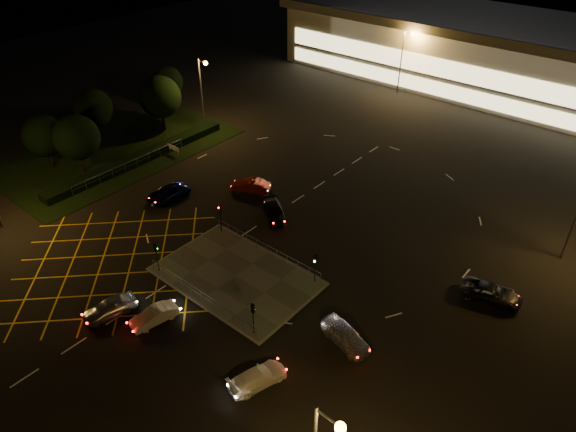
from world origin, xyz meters
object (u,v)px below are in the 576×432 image
Objects in this scene: car_left_blue at (168,193)px; car_right_silver at (346,336)px; signal_sw at (156,251)px; car_near_silver at (109,307)px; car_far_dkgrey at (274,211)px; car_circ_red at (251,185)px; signal_nw at (220,213)px; car_queue_white at (154,316)px; car_approach_white at (257,377)px; signal_ne at (315,262)px; signal_se at (253,313)px; car_east_grey at (491,293)px.

car_right_silver is at bearing -6.60° from car_left_blue.
car_near_silver is (1.27, -6.10, -1.62)m from signal_sw.
car_circ_red is at bearing 104.52° from car_far_dkgrey.
signal_sw is 1.00× the size of signal_nw.
car_approach_white is (10.65, 0.94, -0.00)m from car_queue_white.
signal_sw is at bearing -39.74° from car_left_blue.
signal_sw is 15.91m from car_approach_white.
signal_ne is 21.41m from car_left_blue.
car_queue_white is at bearing 41.04° from car_near_silver.
signal_se is at bearing -108.26° from car_far_dkgrey.
car_right_silver is at bearing 137.31° from car_east_grey.
signal_nw is 0.66× the size of car_far_dkgrey.
car_approach_white is (24.80, -12.02, -0.05)m from car_left_blue.
signal_se is 0.63× the size of car_left_blue.
car_left_blue is 27.90m from car_right_silver.
signal_sw is 6.65m from car_queue_white.
car_left_blue is at bearing -67.27° from car_circ_red.
signal_nw is 12.00m from signal_ne.
car_near_silver reaches higher than car_east_grey.
car_east_grey is (28.27, 0.22, -0.02)m from car_circ_red.
car_queue_white is 19.18m from car_left_blue.
signal_sw is 1.00× the size of signal_se.
car_left_blue is at bearing 178.10° from signal_ne.
signal_nw is at bearing 94.68° from car_east_grey.
car_right_silver reaches higher than car_far_dkgrey.
car_near_silver is 1.12× the size of car_queue_white.
car_east_grey is at bearing 17.88° from signal_nw.
signal_sw is 1.00× the size of signal_ne.
signal_se is 20.72m from car_east_grey.
car_approach_white is (13.17, -16.93, -0.04)m from car_far_dkgrey.
car_left_blue is (-9.34, 0.71, -1.67)m from signal_nw.
car_left_blue is 1.13× the size of car_circ_red.
car_approach_white is at bearing 175.44° from car_right_silver.
car_far_dkgrey is at bearing 82.93° from car_east_grey.
car_approach_white is (3.47, -3.32, -1.72)m from signal_se.
signal_sw is 14.41m from signal_ne.
signal_ne is at bearing 35.92° from car_circ_red.
signal_sw is 0.71× the size of car_near_silver.
signal_ne reaches higher than car_queue_white.
car_east_grey is at bearing 57.34° from car_queue_white.
car_circ_red is at bearing 152.81° from signal_ne.
signal_se is 0.80× the size of car_queue_white.
signal_ne is at bearing 72.36° from car_right_silver.
car_circ_red is (-15.27, 7.84, -1.63)m from signal_ne.
signal_ne is 0.68× the size of car_right_silver.
car_left_blue is at bearing -9.04° from car_approach_white.
car_queue_white is at bearing 138.48° from signal_sw.
signal_sw is at bearing 115.25° from car_near_silver.
car_near_silver is 32.47m from car_east_grey.
car_circ_red is 26.79m from car_approach_white.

